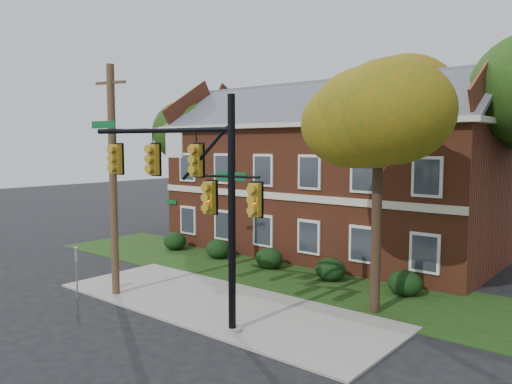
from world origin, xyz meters
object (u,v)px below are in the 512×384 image
Objects in this scene: hedge_far_right at (405,283)px; tree_near_right at (383,129)px; hedge_left at (218,249)px; hedge_center at (269,258)px; hedge_far_left at (175,241)px; hedge_right at (330,269)px; traffic_signal at (195,185)px; sign_post at (76,264)px; tree_far_rear at (407,104)px; tree_left_rear at (193,137)px; utility_pole at (113,180)px; apartment_building at (326,165)px.

hedge_far_right is 0.16× the size of tree_near_right.
tree_near_right is at bearing -14.81° from hedge_left.
hedge_center is 1.00× the size of hedge_far_right.
hedge_far_left and hedge_left have the same top height.
hedge_left and hedge_right have the same top height.
hedge_center is at bearing 97.66° from traffic_signal.
tree_far_rear is at bearing 89.75° from sign_post.
sign_post is (4.09, -8.70, 0.89)m from hedge_far_left.
sign_post is at bearing -64.80° from hedge_far_left.
traffic_signal is (12.70, -11.91, -1.91)m from tree_left_rear.
sign_post is (-5.87, -0.92, -3.36)m from traffic_signal.
tree_near_right is at bearing -22.36° from tree_left_rear.
hedge_left is at bearing 85.73° from utility_pole.
hedge_far_left is 0.18× the size of traffic_signal.
traffic_signal is (6.47, -7.78, 4.25)m from hedge_left.
tree_left_rear is at bearing 108.56° from utility_pole.
sign_post is at bearing -126.37° from hedge_right.
sign_post is (-2.91, -13.95, -3.57)m from apartment_building.
tree_far_rear is at bearing 57.50° from hedge_far_left.
hedge_center is 0.15× the size of utility_pole.
hedge_right is 0.67× the size of sign_post.
tree_far_rear is at bearing 80.29° from apartment_building.
tree_near_right is 0.93× the size of utility_pole.
utility_pole is at bearing -153.80° from tree_near_right.
tree_far_rear is (4.84, 13.09, 8.32)m from hedge_left.
sign_post is (-2.91, -8.70, 0.89)m from hedge_center.
traffic_signal reaches higher than hedge_far_left.
hedge_far_left is at bearing -143.11° from apartment_building.
hedge_left is 3.50m from hedge_center.
tree_left_rear is 0.96× the size of utility_pole.
tree_left_rear is (-6.23, 4.14, 6.16)m from hedge_left.
hedge_right is at bearing 0.00° from hedge_left.
hedge_far_left is 0.15× the size of utility_pole.
apartment_building is 13.43× the size of hedge_right.
utility_pole is (-5.62, -7.43, 4.18)m from hedge_right.
traffic_signal is at bearing -93.91° from hedge_right.
hedge_left is at bearing 116.53° from traffic_signal.
tree_near_right reaches higher than hedge_far_right.
tree_near_right reaches higher than hedge_right.
hedge_far_left is at bearing 180.00° from hedge_left.
hedge_center is 15.57m from tree_far_rear.
sign_post is at bearing -101.76° from apartment_building.
tree_left_rear is (-9.73, -1.12, 1.69)m from apartment_building.
utility_pole is at bearing -105.94° from hedge_center.
tree_near_right is (3.72, -2.83, 6.14)m from hedge_right.
tree_far_rear is (11.07, 8.96, 2.16)m from tree_left_rear.
hedge_far_right is at bearing -66.63° from tree_far_rear.
hedge_center and hedge_far_right have the same top height.
tree_near_right is at bearing -37.28° from hedge_right.
hedge_far_right is 13.21m from sign_post.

